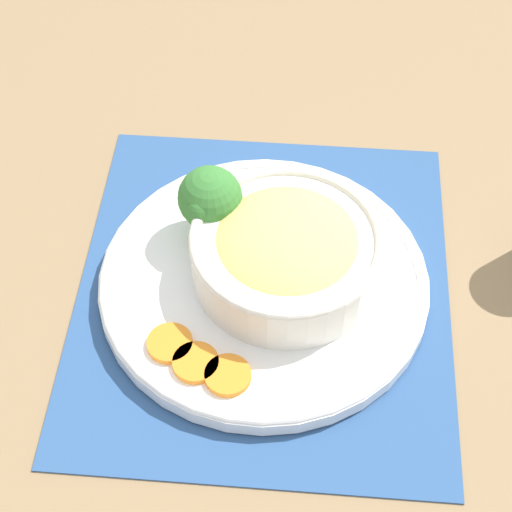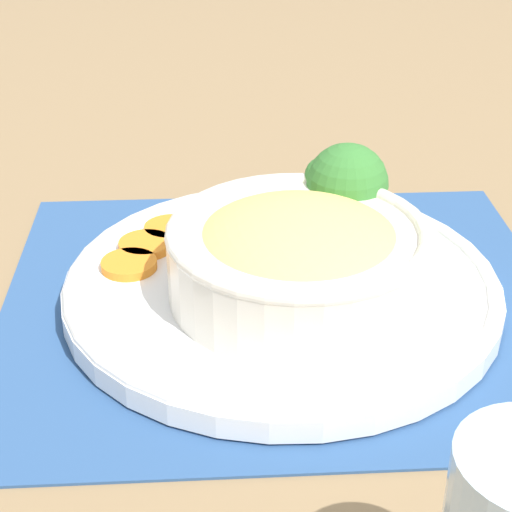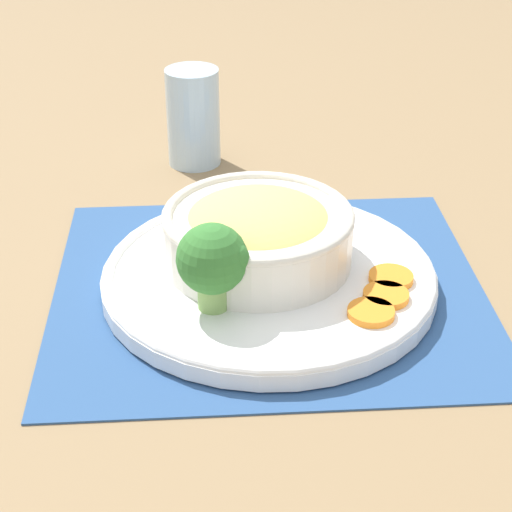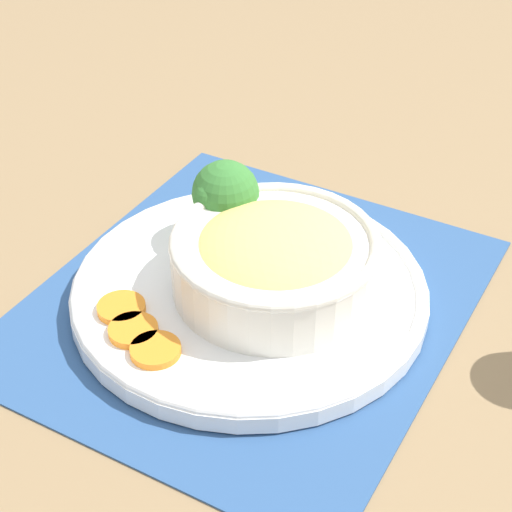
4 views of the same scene
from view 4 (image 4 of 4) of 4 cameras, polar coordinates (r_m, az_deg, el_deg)
name	(u,v)px [view 4 (image 4 of 4)]	position (r m, az deg, el deg)	size (l,w,h in m)	color
ground_plane	(250,303)	(0.78, -0.43, -3.15)	(4.00, 4.00, 0.00)	#8C704C
placemat	(250,301)	(0.77, -0.43, -3.04)	(0.43, 0.39, 0.00)	#2D5184
plate	(250,290)	(0.77, -0.44, -2.27)	(0.32, 0.32, 0.02)	white
bowl	(275,258)	(0.74, 1.29, -0.15)	(0.18, 0.18, 0.06)	silver
broccoli_floret	(225,195)	(0.80, -2.07, 4.07)	(0.06, 0.06, 0.08)	#84AD5B
carrot_slice_near	(121,308)	(0.74, -8.97, -3.44)	(0.04, 0.04, 0.01)	orange
carrot_slice_middle	(133,330)	(0.72, -8.19, -4.92)	(0.04, 0.04, 0.01)	orange
carrot_slice_far	(156,350)	(0.70, -6.72, -6.24)	(0.04, 0.04, 0.01)	orange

